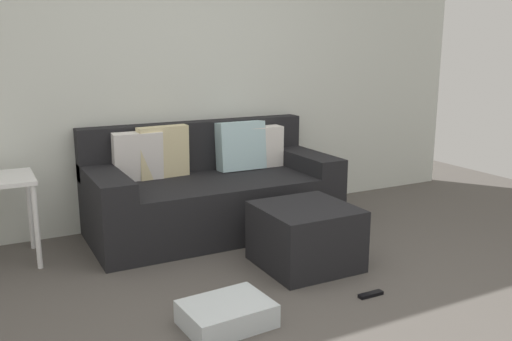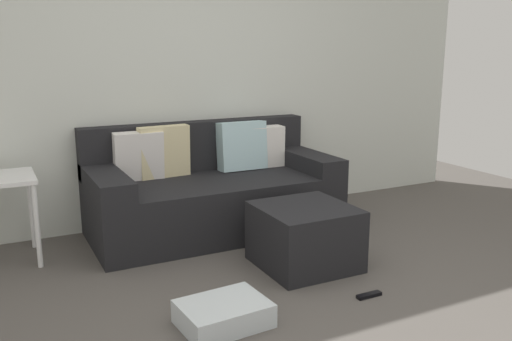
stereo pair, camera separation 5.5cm
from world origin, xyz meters
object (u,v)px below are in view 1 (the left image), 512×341
at_px(remote_near_ottoman, 371,294).
at_px(couch_sectional, 212,192).
at_px(storage_bin, 227,314).
at_px(ottoman, 305,236).

bearing_deg(remote_near_ottoman, couch_sectional, 102.79).
xyz_separation_m(storage_bin, remote_near_ottoman, (0.95, -0.09, -0.06)).
bearing_deg(remote_near_ottoman, storage_bin, 174.62).
distance_m(couch_sectional, ottoman, 1.07).
bearing_deg(storage_bin, remote_near_ottoman, -5.37).
bearing_deg(couch_sectional, ottoman, -74.83).
distance_m(ottoman, storage_bin, 1.01).
distance_m(ottoman, remote_near_ottoman, 0.65).
height_order(couch_sectional, ottoman, couch_sectional).
bearing_deg(remote_near_ottoman, ottoman, 98.72).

